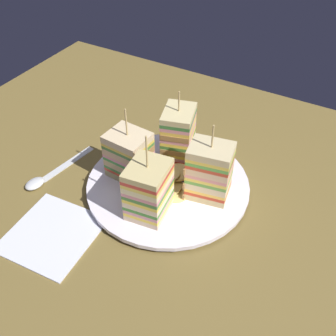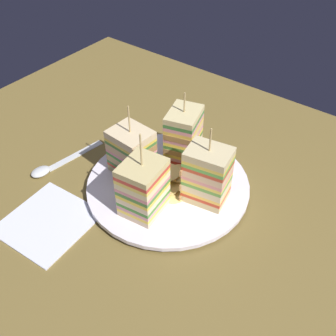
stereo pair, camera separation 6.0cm
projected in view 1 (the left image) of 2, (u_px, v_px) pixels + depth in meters
ground_plane at (168, 193)px, 63.14cm from camera, size 92.73×70.51×1.80cm
plate at (168, 185)px, 62.03cm from camera, size 24.91×24.91×1.27cm
sandwich_wedge_0 at (209, 171)px, 57.05cm from camera, size 6.81×5.68×12.43cm
sandwich_wedge_1 at (178, 135)px, 63.24cm from camera, size 6.04×7.09×12.33cm
sandwich_wedge_2 at (129, 155)px, 60.85cm from camera, size 6.42×5.54×11.92cm
sandwich_wedge_3 at (149, 190)px, 54.69cm from camera, size 5.87×6.66×13.29cm
chip_pile at (173, 181)px, 60.26cm from camera, size 5.93×7.41×2.60cm
salad_garnish at (214, 158)px, 65.07cm from camera, size 6.92×7.16×1.44cm
spoon at (45, 177)px, 63.88cm from camera, size 3.83×13.75×1.00cm
napkin at (52, 234)px, 55.57cm from camera, size 12.22×12.56×0.50cm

